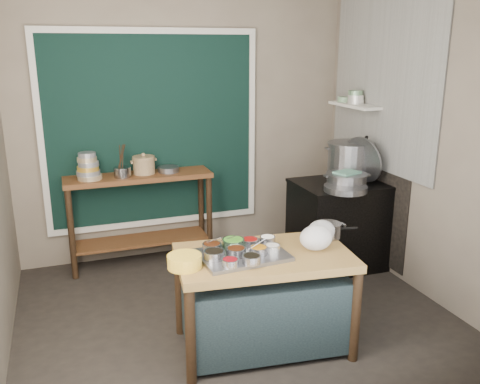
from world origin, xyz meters
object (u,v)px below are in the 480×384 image
object	(u,v)px
stove_block	(340,226)
ceramic_crock	(144,166)
condiment_tray	(242,255)
yellow_basin	(185,261)
stock_pot	(350,160)
steamer	(347,180)
saucepan	(328,230)
prep_table	(263,301)
back_counter	(141,219)
utensil_cup	(122,172)

from	to	relation	value
stove_block	ceramic_crock	world-z (taller)	ceramic_crock
stove_block	condiment_tray	size ratio (longest dim) A/B	1.48
yellow_basin	stock_pot	distance (m)	2.43
steamer	saucepan	bearing A→B (deg)	-128.37
ceramic_crock	prep_table	bearing A→B (deg)	-73.97
condiment_tray	saucepan	world-z (taller)	saucepan
back_counter	saucepan	xyz separation A→B (m)	(1.19, -1.72, 0.33)
prep_table	steamer	size ratio (longest dim) A/B	3.06
condiment_tray	ceramic_crock	world-z (taller)	ceramic_crock
back_counter	utensil_cup	xyz separation A→B (m)	(-0.16, -0.06, 0.52)
prep_table	saucepan	distance (m)	0.75
condiment_tray	stove_block	bearing A→B (deg)	37.52
back_counter	utensil_cup	world-z (taller)	utensil_cup
prep_table	stove_block	size ratio (longest dim) A/B	1.39
utensil_cup	steamer	bearing A→B (deg)	-22.29
back_counter	stove_block	world-z (taller)	back_counter
condiment_tray	stock_pot	distance (m)	2.06
saucepan	ceramic_crock	size ratio (longest dim) A/B	0.90
utensil_cup	stock_pot	xyz separation A→B (m)	(2.21, -0.55, 0.07)
stock_pot	back_counter	bearing A→B (deg)	163.52
yellow_basin	ceramic_crock	distance (m)	1.93
utensil_cup	ceramic_crock	size ratio (longest dim) A/B	0.71
prep_table	steamer	world-z (taller)	steamer
condiment_tray	yellow_basin	world-z (taller)	yellow_basin
yellow_basin	condiment_tray	bearing A→B (deg)	5.21
ceramic_crock	stock_pot	size ratio (longest dim) A/B	0.49
prep_table	yellow_basin	xyz separation A→B (m)	(-0.59, -0.04, 0.42)
stove_block	steamer	bearing A→B (deg)	-106.74
ceramic_crock	stock_pot	distance (m)	2.08
yellow_basin	stock_pot	xyz separation A→B (m)	(2.04, 1.29, 0.27)
prep_table	condiment_tray	size ratio (longest dim) A/B	2.06
steamer	stock_pot	bearing A→B (deg)	54.94
utensil_cup	steamer	distance (m)	2.18
stove_block	steamer	distance (m)	0.54
stove_block	saucepan	bearing A→B (deg)	-125.64
condiment_tray	stock_pot	world-z (taller)	stock_pot
stove_block	condiment_tray	world-z (taller)	stove_block
prep_table	utensil_cup	bearing A→B (deg)	119.63
yellow_basin	stock_pot	size ratio (longest dim) A/B	0.49
utensil_cup	stock_pot	distance (m)	2.28
saucepan	back_counter	bearing A→B (deg)	139.15
prep_table	stove_block	xyz separation A→B (m)	(1.30, 1.13, 0.05)
stove_block	utensil_cup	distance (m)	2.24
prep_table	stock_pot	bearing A→B (deg)	47.55
stove_block	saucepan	xyz separation A→B (m)	(-0.71, -0.99, 0.38)
yellow_basin	prep_table	bearing A→B (deg)	3.76
stove_block	saucepan	distance (m)	1.27
stock_pot	steamer	size ratio (longest dim) A/B	1.17
condiment_tray	stock_pot	xyz separation A→B (m)	(1.61, 1.25, 0.30)
condiment_tray	steamer	size ratio (longest dim) A/B	1.49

